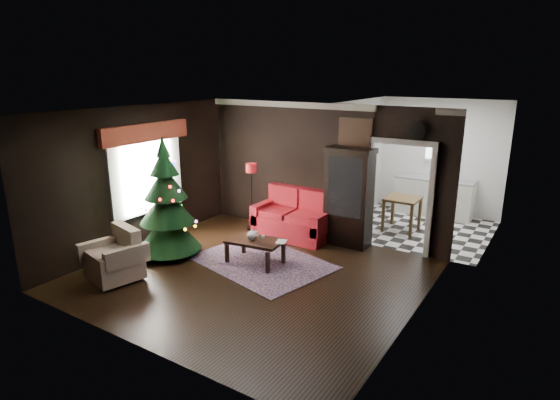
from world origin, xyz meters
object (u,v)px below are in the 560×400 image
Objects in this scene: loveseat at (293,214)px; christmas_tree at (166,202)px; wall_clock at (417,131)px; armchair at (114,254)px; teapot at (252,235)px; coffee_table at (255,251)px; kitchen_table at (402,214)px; floor_lamp at (252,197)px; curio_cabinet at (349,199)px.

loveseat is 2.66m from christmas_tree.
wall_clock reaches higher than loveseat.
armchair is 2.38m from teapot.
christmas_tree is 1.90m from coffee_table.
teapot is 0.28× the size of kitchen_table.
floor_lamp is 1.67m from teapot.
curio_cabinet is 1.31× the size of floor_lamp.
armchair is (0.03, -1.28, -0.59)m from christmas_tree.
floor_lamp is 1.93× the size of kitchen_table.
kitchen_table is at bearing 113.75° from wall_clock.
teapot is 3.70m from kitchen_table.
christmas_tree reaches higher than teapot.
armchair is 1.10× the size of kitchen_table.
armchair is 2.59× the size of wall_clock.
floor_lamp is at bearing 127.90° from coffee_table.
loveseat is 8.23× the size of teapot.
armchair is (-1.46, -3.42, -0.04)m from loveseat.
loveseat reaches higher than teapot.
coffee_table is at bearing 19.18° from christmas_tree.
wall_clock is (2.35, 0.40, 1.88)m from loveseat.
coffee_table is at bearing -138.39° from wall_clock.
kitchen_table is at bearing 71.06° from armchair.
wall_clock is (2.22, 1.97, 2.15)m from coffee_table.
floor_lamp is (-0.86, -0.30, 0.33)m from loveseat.
floor_lamp reaches higher than teapot.
curio_cabinet is 2.16m from teapot.
loveseat is at bearing 80.68° from armchair.
armchair is 6.03m from kitchen_table.
teapot is 3.54m from wall_clock.
armchair is 2.45m from coffee_table.
loveseat is 5.31× the size of wall_clock.
loveseat is 0.89× the size of curio_cabinet.
teapot is at bearing 62.68° from armchair.
coffee_table is at bearing -119.69° from curio_cabinet.
wall_clock is at bearing 9.66° from loveseat.
armchair is at bearing -122.75° from kitchen_table.
curio_cabinet is at bearing 68.16° from armchair.
coffee_table is at bearing 63.10° from armchair.
curio_cabinet is 1.67m from kitchen_table.
curio_cabinet reaches higher than floor_lamp.
teapot is (1.59, 0.51, -0.50)m from christmas_tree.
armchair reaches higher than kitchen_table.
floor_lamp is 1.46× the size of coffee_table.
floor_lamp is 3.20m from armchair.
kitchen_table is at bearing 36.20° from floor_lamp.
coffee_table is at bearing -52.10° from floor_lamp.
curio_cabinet is 2.19m from coffee_table.
curio_cabinet is 0.82× the size of christmas_tree.
loveseat is 0.73× the size of christmas_tree.
armchair is 5.73m from wall_clock.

